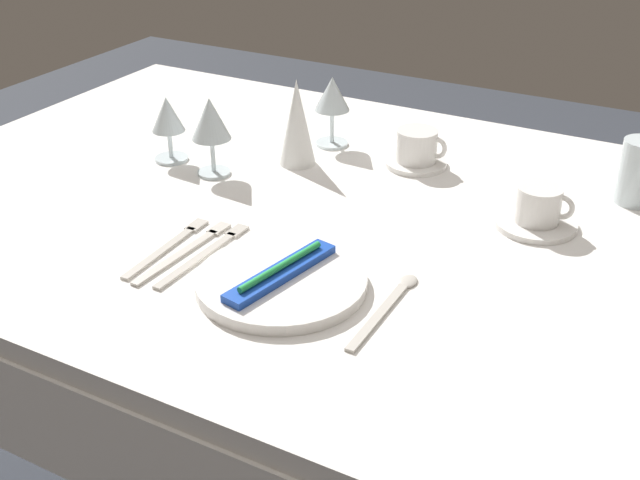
% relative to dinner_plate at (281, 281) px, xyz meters
% --- Properties ---
extents(dining_table, '(1.80, 1.11, 0.74)m').
position_rel_dinner_plate_xyz_m(dining_table, '(0.02, 0.26, -0.09)').
color(dining_table, white).
rests_on(dining_table, ground).
extents(dinner_plate, '(0.25, 0.25, 0.02)m').
position_rel_dinner_plate_xyz_m(dinner_plate, '(0.00, 0.00, 0.00)').
color(dinner_plate, white).
rests_on(dinner_plate, dining_table).
extents(toothbrush_package, '(0.08, 0.21, 0.02)m').
position_rel_dinner_plate_xyz_m(toothbrush_package, '(0.00, 0.00, 0.02)').
color(toothbrush_package, blue).
rests_on(toothbrush_package, dinner_plate).
extents(fork_outer, '(0.02, 0.23, 0.00)m').
position_rel_dinner_plate_xyz_m(fork_outer, '(-0.15, 0.03, -0.01)').
color(fork_outer, beige).
rests_on(fork_outer, dining_table).
extents(fork_inner, '(0.03, 0.23, 0.00)m').
position_rel_dinner_plate_xyz_m(fork_inner, '(-0.19, 0.02, -0.01)').
color(fork_inner, beige).
rests_on(fork_inner, dining_table).
extents(fork_salad, '(0.02, 0.21, 0.00)m').
position_rel_dinner_plate_xyz_m(fork_salad, '(-0.22, 0.02, -0.01)').
color(fork_salad, beige).
rests_on(fork_salad, dining_table).
extents(spoon_soup, '(0.03, 0.21, 0.01)m').
position_rel_dinner_plate_xyz_m(spoon_soup, '(0.16, 0.04, -0.01)').
color(spoon_soup, beige).
rests_on(spoon_soup, dining_table).
extents(saucer_left, '(0.14, 0.14, 0.01)m').
position_rel_dinner_plate_xyz_m(saucer_left, '(0.28, 0.37, -0.00)').
color(saucer_left, white).
rests_on(saucer_left, dining_table).
extents(coffee_cup_left, '(0.10, 0.08, 0.06)m').
position_rel_dinner_plate_xyz_m(coffee_cup_left, '(0.28, 0.37, 0.03)').
color(coffee_cup_left, white).
rests_on(coffee_cup_left, saucer_left).
extents(saucer_right, '(0.12, 0.12, 0.01)m').
position_rel_dinner_plate_xyz_m(saucer_right, '(0.00, 0.51, -0.00)').
color(saucer_right, white).
rests_on(saucer_right, dining_table).
extents(coffee_cup_right, '(0.10, 0.08, 0.06)m').
position_rel_dinner_plate_xyz_m(coffee_cup_right, '(0.01, 0.51, 0.03)').
color(coffee_cup_right, white).
rests_on(coffee_cup_right, saucer_right).
extents(wine_glass_left, '(0.07, 0.07, 0.15)m').
position_rel_dinner_plate_xyz_m(wine_glass_left, '(-0.19, 0.53, 0.09)').
color(wine_glass_left, silver).
rests_on(wine_glass_left, dining_table).
extents(wine_glass_right, '(0.07, 0.07, 0.13)m').
position_rel_dinner_plate_xyz_m(wine_glass_right, '(-0.44, 0.30, 0.08)').
color(wine_glass_right, silver).
rests_on(wine_glass_right, dining_table).
extents(wine_glass_far, '(0.07, 0.07, 0.15)m').
position_rel_dinner_plate_xyz_m(wine_glass_far, '(-0.32, 0.29, 0.10)').
color(wine_glass_far, silver).
rests_on(wine_glass_far, dining_table).
extents(drink_tumbler, '(0.07, 0.07, 0.12)m').
position_rel_dinner_plate_xyz_m(drink_tumbler, '(0.41, 0.54, 0.04)').
color(drink_tumbler, silver).
rests_on(drink_tumbler, dining_table).
extents(napkin_folded, '(0.07, 0.07, 0.17)m').
position_rel_dinner_plate_xyz_m(napkin_folded, '(-0.21, 0.41, 0.08)').
color(napkin_folded, white).
rests_on(napkin_folded, dining_table).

